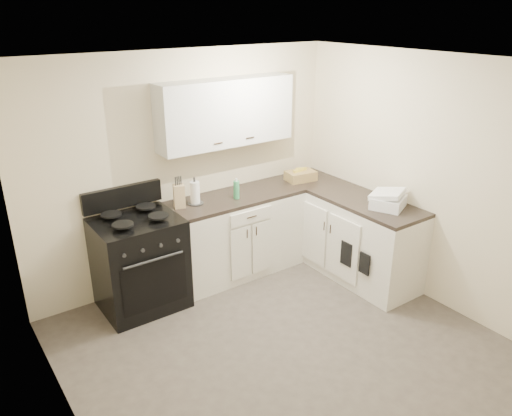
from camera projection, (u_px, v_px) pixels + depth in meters
floor at (288, 351)px, 4.49m from camera, size 3.60×3.60×0.00m
ceiling at (296, 64)px, 3.55m from camera, size 3.60×3.60×0.00m
wall_back at (186, 169)px, 5.38m from camera, size 3.60×0.00×3.60m
wall_right at (431, 182)px, 4.98m from camera, size 0.00×3.60×3.60m
wall_left at (63, 293)px, 3.06m from camera, size 0.00×3.60×3.60m
wall_front at (504, 337)px, 2.66m from camera, size 3.60×0.00×3.60m
base_cabinets_back at (236, 236)px, 5.69m from camera, size 1.55×0.60×0.90m
base_cabinets_right at (344, 233)px, 5.77m from camera, size 0.60×1.90×0.90m
countertop_back at (235, 198)px, 5.51m from camera, size 1.55×0.60×0.04m
countertop_right at (347, 195)px, 5.59m from camera, size 0.60×1.90×0.04m
upper_cabinets at (226, 112)px, 5.28m from camera, size 1.55×0.30×0.70m
stove at (140, 265)px, 5.04m from camera, size 0.82×0.70×0.99m
knife_block at (179, 196)px, 5.15m from camera, size 0.14×0.13×0.25m
paper_towel at (195, 193)px, 5.24m from camera, size 0.13×0.13×0.24m
soap_bottle at (236, 190)px, 5.39m from camera, size 0.07×0.07×0.20m
wicker_basket at (301, 176)px, 5.97m from camera, size 0.37×0.28×0.11m
countertop_grill at (388, 202)px, 5.17m from camera, size 0.43×0.42×0.12m
glass_jar at (384, 203)px, 5.10m from camera, size 0.11×0.11×0.16m
oven_mitt_near at (364, 264)px, 5.13m from camera, size 0.02×0.13×0.23m
oven_mitt_far at (346, 254)px, 5.33m from camera, size 0.02×0.15×0.27m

